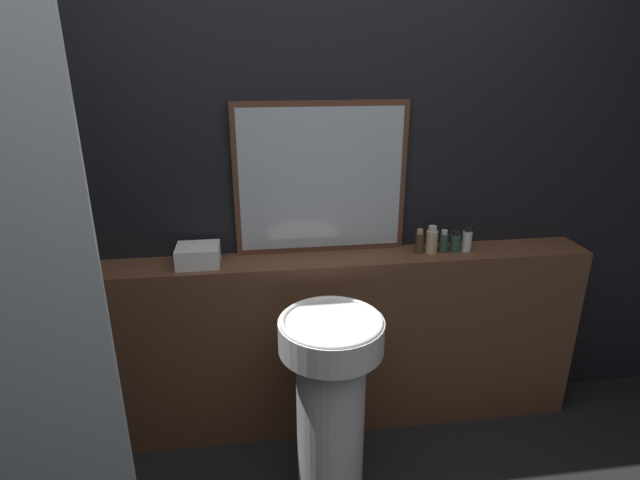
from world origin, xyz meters
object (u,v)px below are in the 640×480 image
object	(u,v)px
mirror	(321,179)
towel_stack	(198,255)
conditioner_bottle	(432,240)
lotion_bottle	(444,242)
pedestal_sink	(331,396)
hand_soap_bottle	(467,240)
shampoo_bottle	(419,242)
body_wash_bottle	(455,242)

from	to	relation	value
mirror	towel_stack	bearing A→B (deg)	-170.32
conditioner_bottle	lotion_bottle	distance (m)	0.06
pedestal_sink	hand_soap_bottle	bearing A→B (deg)	31.20
shampoo_bottle	lotion_bottle	distance (m)	0.12
pedestal_sink	shampoo_bottle	world-z (taller)	shampoo_bottle
pedestal_sink	lotion_bottle	bearing A→B (deg)	35.78
mirror	shampoo_bottle	size ratio (longest dim) A/B	6.66
lotion_bottle	hand_soap_bottle	world-z (taller)	hand_soap_bottle
mirror	body_wash_bottle	distance (m)	0.71
mirror	body_wash_bottle	size ratio (longest dim) A/B	7.98
pedestal_sink	mirror	bearing A→B (deg)	86.42
mirror	towel_stack	size ratio (longest dim) A/B	4.21
conditioner_bottle	pedestal_sink	bearing A→B (deg)	-141.35
mirror	lotion_bottle	xyz separation A→B (m)	(0.58, -0.10, -0.30)
mirror	lotion_bottle	size ratio (longest dim) A/B	7.26
lotion_bottle	body_wash_bottle	world-z (taller)	lotion_bottle
pedestal_sink	lotion_bottle	xyz separation A→B (m)	(0.61, 0.44, 0.49)
shampoo_bottle	lotion_bottle	xyz separation A→B (m)	(0.12, 0.00, -0.00)
towel_stack	conditioner_bottle	world-z (taller)	conditioner_bottle
towel_stack	hand_soap_bottle	size ratio (longest dim) A/B	1.60
pedestal_sink	mirror	world-z (taller)	mirror
conditioner_bottle	lotion_bottle	size ratio (longest dim) A/B	1.20
shampoo_bottle	lotion_bottle	bearing A→B (deg)	0.00
mirror	towel_stack	distance (m)	0.66
towel_stack	hand_soap_bottle	distance (m)	1.27
mirror	towel_stack	world-z (taller)	mirror
pedestal_sink	hand_soap_bottle	xyz separation A→B (m)	(0.73, 0.44, 0.49)
shampoo_bottle	conditioner_bottle	size ratio (longest dim) A/B	0.91
body_wash_bottle	lotion_bottle	bearing A→B (deg)	-180.00
towel_stack	conditioner_bottle	distance (m)	1.09
hand_soap_bottle	conditioner_bottle	bearing A→B (deg)	180.00
mirror	conditioner_bottle	world-z (taller)	mirror
body_wash_bottle	hand_soap_bottle	bearing A→B (deg)	0.00
conditioner_bottle	lotion_bottle	world-z (taller)	conditioner_bottle
shampoo_bottle	hand_soap_bottle	size ratio (longest dim) A/B	1.01
conditioner_bottle	hand_soap_bottle	distance (m)	0.18
lotion_bottle	body_wash_bottle	bearing A→B (deg)	0.00
pedestal_sink	body_wash_bottle	world-z (taller)	body_wash_bottle
shampoo_bottle	towel_stack	bearing A→B (deg)	180.00
conditioner_bottle	shampoo_bottle	bearing A→B (deg)	-180.00
hand_soap_bottle	lotion_bottle	bearing A→B (deg)	-180.00
lotion_bottle	hand_soap_bottle	size ratio (longest dim) A/B	0.93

